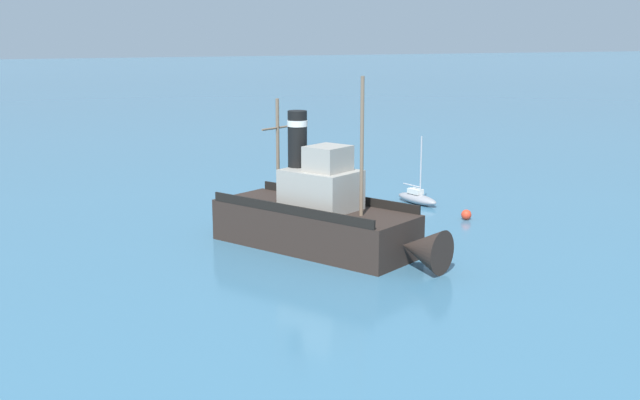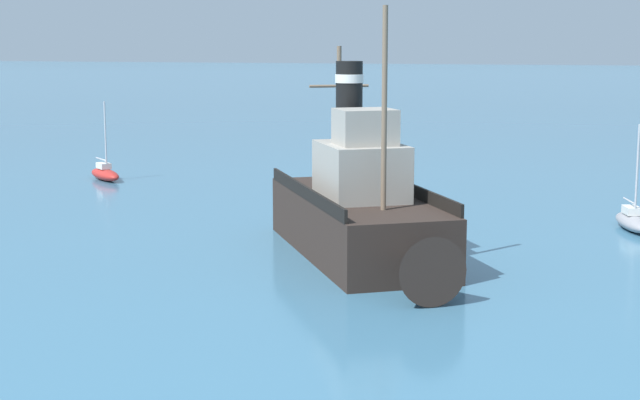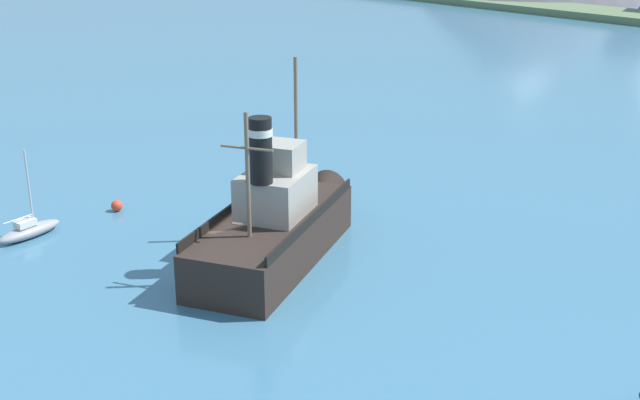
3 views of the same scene
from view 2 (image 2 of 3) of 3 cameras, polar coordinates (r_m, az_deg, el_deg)
ground_plane at (r=42.03m, az=4.55°, el=-2.61°), size 600.00×600.00×0.00m
old_tugboat at (r=39.16m, az=2.44°, el=-0.74°), size 10.29×14.09×9.90m
sailboat_red at (r=62.40m, az=-12.40°, el=1.53°), size 3.57×3.34×4.90m
sailboat_grey at (r=47.29m, az=17.72°, el=-1.16°), size 2.06×3.96×4.90m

